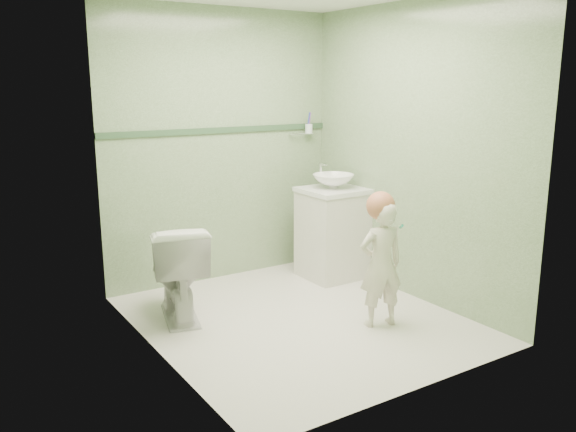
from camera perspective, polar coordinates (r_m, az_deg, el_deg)
ground at (r=4.59m, az=1.03°, el=-9.90°), size 2.50×2.50×0.00m
room_shell at (r=4.27m, az=1.09°, el=5.13°), size 2.50×2.54×2.40m
trim_stripe at (r=5.32m, az=-6.42°, el=8.18°), size 2.20×0.02×0.05m
vanity at (r=5.47m, az=4.28°, el=-1.77°), size 0.52×0.50×0.80m
counter at (r=5.38m, az=4.35°, el=2.47°), size 0.54×0.52×0.04m
basin at (r=5.37m, az=4.37°, el=3.35°), size 0.37×0.37×0.13m
faucet at (r=5.50m, az=3.22°, el=4.44°), size 0.03×0.13×0.18m
cup_holder at (r=5.73m, az=1.93°, el=8.37°), size 0.26×0.07×0.21m
toilet at (r=4.59m, az=-10.57°, el=-5.15°), size 0.59×0.81×0.74m
toddler at (r=4.39m, az=8.90°, el=-4.61°), size 0.38×0.30×0.94m
hair_cap at (r=4.30m, az=8.88°, el=0.98°), size 0.21×0.21×0.21m
teal_toothbrush at (r=4.24m, az=10.71°, el=-0.94°), size 0.11×0.14×0.08m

